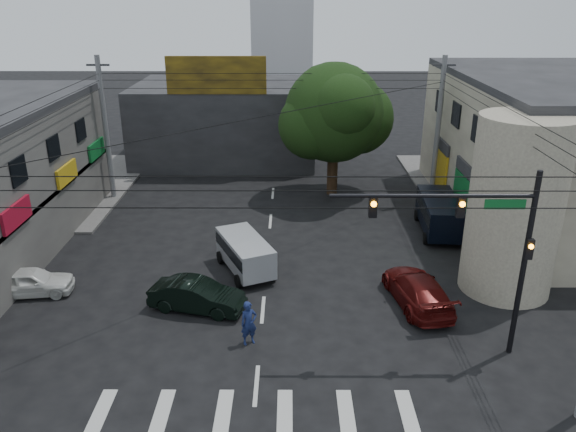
{
  "coord_description": "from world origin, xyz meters",
  "views": [
    {
      "loc": [
        1.16,
        -18.9,
        12.74
      ],
      "look_at": [
        1.08,
        4.0,
        3.55
      ],
      "focal_mm": 35.0,
      "sensor_mm": 36.0,
      "label": 1
    }
  ],
  "objects_px": {
    "utility_pole_far_right": "(438,130)",
    "maroon_sedan": "(418,290)",
    "street_tree": "(334,113)",
    "utility_pole_far_left": "(106,130)",
    "silver_minivan": "(245,255)",
    "navy_van": "(439,216)",
    "traffic_officer": "(249,323)",
    "white_compact": "(30,282)",
    "traffic_gantry": "(481,236)",
    "dark_sedan": "(197,296)"
  },
  "relations": [
    {
      "from": "navy_van",
      "to": "traffic_gantry",
      "type": "bearing_deg",
      "value": 175.23
    },
    {
      "from": "utility_pole_far_left",
      "to": "dark_sedan",
      "type": "height_order",
      "value": "utility_pole_far_left"
    },
    {
      "from": "dark_sedan",
      "to": "navy_van",
      "type": "distance_m",
      "value": 14.99
    },
    {
      "from": "street_tree",
      "to": "maroon_sedan",
      "type": "bearing_deg",
      "value": -79.37
    },
    {
      "from": "street_tree",
      "to": "traffic_officer",
      "type": "distance_m",
      "value": 18.58
    },
    {
      "from": "traffic_gantry",
      "to": "utility_pole_far_left",
      "type": "relative_size",
      "value": 0.78
    },
    {
      "from": "utility_pole_far_right",
      "to": "maroon_sedan",
      "type": "relative_size",
      "value": 1.8
    },
    {
      "from": "traffic_gantry",
      "to": "maroon_sedan",
      "type": "height_order",
      "value": "traffic_gantry"
    },
    {
      "from": "dark_sedan",
      "to": "traffic_officer",
      "type": "height_order",
      "value": "traffic_officer"
    },
    {
      "from": "white_compact",
      "to": "dark_sedan",
      "type": "bearing_deg",
      "value": -107.13
    },
    {
      "from": "traffic_officer",
      "to": "navy_van",
      "type": "bearing_deg",
      "value": 22.34
    },
    {
      "from": "utility_pole_far_right",
      "to": "silver_minivan",
      "type": "bearing_deg",
      "value": -137.76
    },
    {
      "from": "utility_pole_far_right",
      "to": "utility_pole_far_left",
      "type": "bearing_deg",
      "value": 180.0
    },
    {
      "from": "street_tree",
      "to": "utility_pole_far_left",
      "type": "height_order",
      "value": "utility_pole_far_left"
    },
    {
      "from": "silver_minivan",
      "to": "street_tree",
      "type": "bearing_deg",
      "value": -47.81
    },
    {
      "from": "traffic_gantry",
      "to": "utility_pole_far_left",
      "type": "distance_m",
      "value": 25.0
    },
    {
      "from": "white_compact",
      "to": "utility_pole_far_left",
      "type": "bearing_deg",
      "value": -7.64
    },
    {
      "from": "utility_pole_far_right",
      "to": "maroon_sedan",
      "type": "distance_m",
      "value": 14.53
    },
    {
      "from": "white_compact",
      "to": "navy_van",
      "type": "height_order",
      "value": "navy_van"
    },
    {
      "from": "utility_pole_far_right",
      "to": "silver_minivan",
      "type": "relative_size",
      "value": 2.11
    },
    {
      "from": "street_tree",
      "to": "utility_pole_far_left",
      "type": "distance_m",
      "value": 14.56
    },
    {
      "from": "traffic_gantry",
      "to": "utility_pole_far_right",
      "type": "xyz_separation_m",
      "value": [
        2.68,
        17.0,
        -0.23
      ]
    },
    {
      "from": "utility_pole_far_right",
      "to": "white_compact",
      "type": "height_order",
      "value": "utility_pole_far_right"
    },
    {
      "from": "dark_sedan",
      "to": "white_compact",
      "type": "relative_size",
      "value": 1.11
    },
    {
      "from": "traffic_gantry",
      "to": "traffic_officer",
      "type": "bearing_deg",
      "value": 176.24
    },
    {
      "from": "utility_pole_far_left",
      "to": "white_compact",
      "type": "distance_m",
      "value": 13.29
    },
    {
      "from": "street_tree",
      "to": "navy_van",
      "type": "height_order",
      "value": "street_tree"
    },
    {
      "from": "utility_pole_far_right",
      "to": "maroon_sedan",
      "type": "height_order",
      "value": "utility_pole_far_right"
    },
    {
      "from": "white_compact",
      "to": "traffic_gantry",
      "type": "bearing_deg",
      "value": -110.9
    },
    {
      "from": "white_compact",
      "to": "navy_van",
      "type": "distance_m",
      "value": 21.32
    },
    {
      "from": "dark_sedan",
      "to": "silver_minivan",
      "type": "relative_size",
      "value": 0.99
    },
    {
      "from": "dark_sedan",
      "to": "silver_minivan",
      "type": "xyz_separation_m",
      "value": [
        1.8,
        3.53,
        0.19
      ]
    },
    {
      "from": "utility_pole_far_left",
      "to": "silver_minivan",
      "type": "xyz_separation_m",
      "value": [
        9.5,
        -10.44,
        -3.73
      ]
    },
    {
      "from": "utility_pole_far_right",
      "to": "street_tree",
      "type": "bearing_deg",
      "value": 171.25
    },
    {
      "from": "white_compact",
      "to": "traffic_officer",
      "type": "height_order",
      "value": "traffic_officer"
    },
    {
      "from": "maroon_sedan",
      "to": "street_tree",
      "type": "bearing_deg",
      "value": -89.08
    },
    {
      "from": "utility_pole_far_left",
      "to": "dark_sedan",
      "type": "xyz_separation_m",
      "value": [
        7.7,
        -13.97,
        -3.93
      ]
    },
    {
      "from": "white_compact",
      "to": "utility_pole_far_right",
      "type": "bearing_deg",
      "value": -66.51
    },
    {
      "from": "utility_pole_far_right",
      "to": "dark_sedan",
      "type": "xyz_separation_m",
      "value": [
        -13.3,
        -13.97,
        -3.93
      ]
    },
    {
      "from": "utility_pole_far_left",
      "to": "street_tree",
      "type": "bearing_deg",
      "value": 3.95
    },
    {
      "from": "traffic_gantry",
      "to": "dark_sedan",
      "type": "xyz_separation_m",
      "value": [
        -10.62,
        3.03,
        -4.16
      ]
    },
    {
      "from": "navy_van",
      "to": "traffic_officer",
      "type": "relative_size",
      "value": 2.83
    },
    {
      "from": "street_tree",
      "to": "traffic_gantry",
      "type": "relative_size",
      "value": 1.21
    },
    {
      "from": "utility_pole_far_right",
      "to": "navy_van",
      "type": "bearing_deg",
      "value": -99.44
    },
    {
      "from": "maroon_sedan",
      "to": "silver_minivan",
      "type": "relative_size",
      "value": 1.17
    },
    {
      "from": "traffic_gantry",
      "to": "navy_van",
      "type": "height_order",
      "value": "traffic_gantry"
    },
    {
      "from": "traffic_gantry",
      "to": "maroon_sedan",
      "type": "distance_m",
      "value": 5.55
    },
    {
      "from": "traffic_gantry",
      "to": "navy_van",
      "type": "distance_m",
      "value": 12.22
    },
    {
      "from": "dark_sedan",
      "to": "traffic_gantry",
      "type": "bearing_deg",
      "value": -91.83
    },
    {
      "from": "dark_sedan",
      "to": "silver_minivan",
      "type": "bearing_deg",
      "value": -12.9
    }
  ]
}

